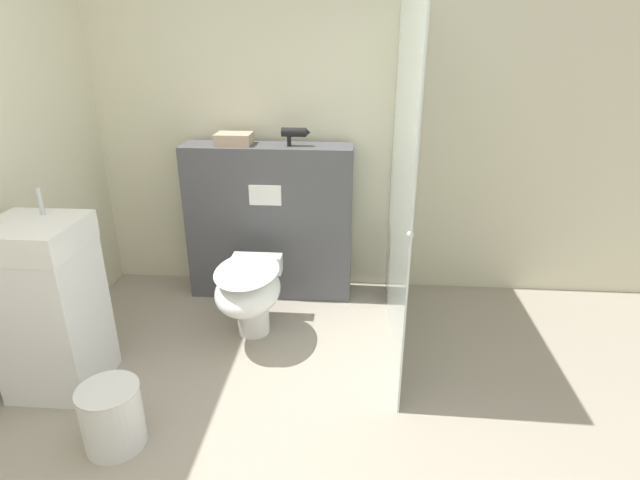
{
  "coord_description": "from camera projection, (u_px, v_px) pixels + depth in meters",
  "views": [
    {
      "loc": [
        0.5,
        -1.27,
        1.81
      ],
      "look_at": [
        0.29,
        1.35,
        0.73
      ],
      "focal_mm": 28.0,
      "sensor_mm": 36.0,
      "label": 1
    }
  ],
  "objects": [
    {
      "name": "wall_back",
      "position": [
        289.0,
        120.0,
        3.52
      ],
      "size": [
        8.0,
        0.06,
        2.5
      ],
      "color": "beige",
      "rests_on": "ground_plane"
    },
    {
      "name": "partition_panel",
      "position": [
        270.0,
        222.0,
        3.6
      ],
      "size": [
        1.17,
        0.29,
        1.12
      ],
      "color": "#4C4C51",
      "rests_on": "ground_plane"
    },
    {
      "name": "shower_glass",
      "position": [
        400.0,
        183.0,
        2.86
      ],
      "size": [
        0.04,
        1.45,
        2.04
      ],
      "color": "silver",
      "rests_on": "ground_plane"
    },
    {
      "name": "toilet",
      "position": [
        249.0,
        291.0,
        3.1
      ],
      "size": [
        0.39,
        0.63,
        0.5
      ],
      "color": "white",
      "rests_on": "ground_plane"
    },
    {
      "name": "sink_vanity",
      "position": [
        49.0,
        307.0,
        2.62
      ],
      "size": [
        0.45,
        0.43,
        1.1
      ],
      "color": "white",
      "rests_on": "ground_plane"
    },
    {
      "name": "hair_drier",
      "position": [
        295.0,
        133.0,
        3.32
      ],
      "size": [
        0.19,
        0.06,
        0.12
      ],
      "color": "black",
      "rests_on": "partition_panel"
    },
    {
      "name": "folded_towel",
      "position": [
        234.0,
        139.0,
        3.39
      ],
      "size": [
        0.24,
        0.19,
        0.08
      ],
      "color": "tan",
      "rests_on": "partition_panel"
    },
    {
      "name": "waste_bin",
      "position": [
        112.0,
        417.0,
        2.32
      ],
      "size": [
        0.28,
        0.28,
        0.32
      ],
      "color": "silver",
      "rests_on": "ground_plane"
    }
  ]
}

